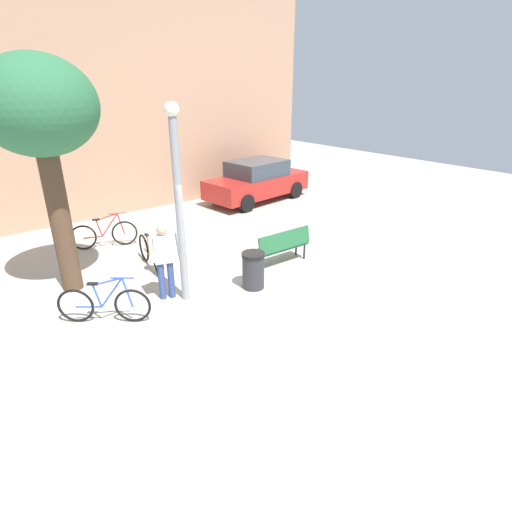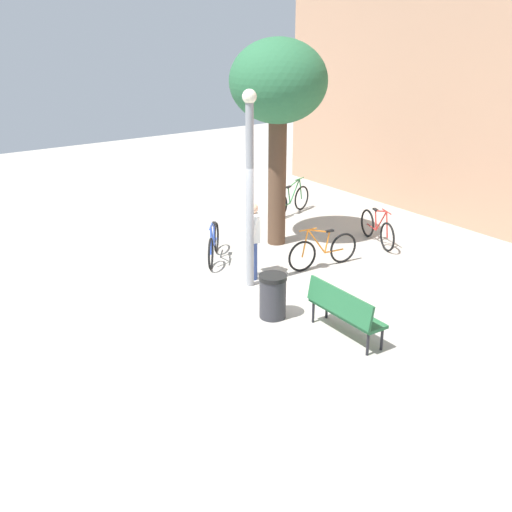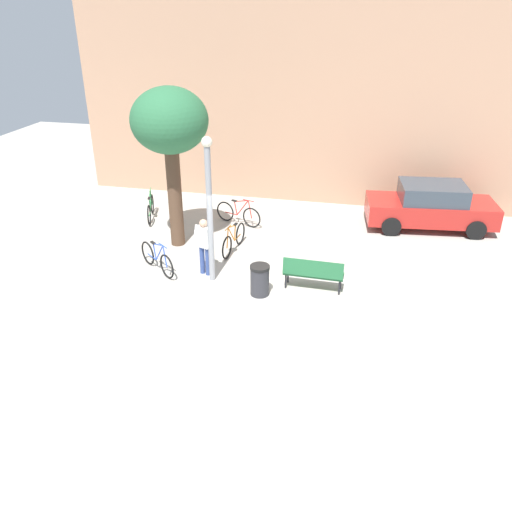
{
  "view_description": "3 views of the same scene",
  "coord_description": "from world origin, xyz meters",
  "px_view_note": "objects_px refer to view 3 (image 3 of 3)",
  "views": [
    {
      "loc": [
        -4.87,
        -6.71,
        4.37
      ],
      "look_at": [
        0.31,
        -0.25,
        0.81
      ],
      "focal_mm": 28.85,
      "sensor_mm": 36.0,
      "label": 1
    },
    {
      "loc": [
        8.67,
        -6.5,
        5.28
      ],
      "look_at": [
        -0.3,
        -0.1,
        1.02
      ],
      "focal_mm": 43.66,
      "sensor_mm": 36.0,
      "label": 2
    },
    {
      "loc": [
        2.8,
        -11.79,
        7.02
      ],
      "look_at": [
        0.13,
        0.16,
        0.96
      ],
      "focal_mm": 36.41,
      "sensor_mm": 36.0,
      "label": 3
    }
  ],
  "objects_px": {
    "bicycle_green": "(151,209)",
    "bicycle_blue": "(157,259)",
    "lamppost": "(209,204)",
    "parked_car_red": "(430,206)",
    "bicycle_red": "(238,214)",
    "trash_bin": "(260,280)",
    "plaza_tree": "(170,125)",
    "bicycle_orange": "(234,240)",
    "park_bench": "(313,272)",
    "person_by_lamppost": "(204,243)"
  },
  "relations": [
    {
      "from": "lamppost",
      "to": "trash_bin",
      "type": "relative_size",
      "value": 4.75
    },
    {
      "from": "trash_bin",
      "to": "park_bench",
      "type": "bearing_deg",
      "value": 21.59
    },
    {
      "from": "person_by_lamppost",
      "to": "bicycle_orange",
      "type": "height_order",
      "value": "person_by_lamppost"
    },
    {
      "from": "bicycle_orange",
      "to": "bicycle_red",
      "type": "bearing_deg",
      "value": 100.41
    },
    {
      "from": "bicycle_red",
      "to": "bicycle_orange",
      "type": "distance_m",
      "value": 2.16
    },
    {
      "from": "bicycle_blue",
      "to": "plaza_tree",
      "type": "bearing_deg",
      "value": 92.37
    },
    {
      "from": "park_bench",
      "to": "bicycle_red",
      "type": "xyz_separation_m",
      "value": [
        -3.07,
        4.0,
        -0.16
      ]
    },
    {
      "from": "lamppost",
      "to": "bicycle_red",
      "type": "bearing_deg",
      "value": 93.87
    },
    {
      "from": "park_bench",
      "to": "trash_bin",
      "type": "bearing_deg",
      "value": -158.41
    },
    {
      "from": "parked_car_red",
      "to": "park_bench",
      "type": "bearing_deg",
      "value": -123.02
    },
    {
      "from": "park_bench",
      "to": "bicycle_red",
      "type": "distance_m",
      "value": 5.04
    },
    {
      "from": "park_bench",
      "to": "trash_bin",
      "type": "height_order",
      "value": "park_bench"
    },
    {
      "from": "person_by_lamppost",
      "to": "bicycle_green",
      "type": "xyz_separation_m",
      "value": [
        -3.14,
        3.56,
        -0.58
      ]
    },
    {
      "from": "bicycle_blue",
      "to": "bicycle_orange",
      "type": "bearing_deg",
      "value": 44.25
    },
    {
      "from": "bicycle_blue",
      "to": "parked_car_red",
      "type": "distance_m",
      "value": 9.28
    },
    {
      "from": "park_bench",
      "to": "bicycle_blue",
      "type": "xyz_separation_m",
      "value": [
        -4.48,
        0.13,
        -0.16
      ]
    },
    {
      "from": "lamppost",
      "to": "park_bench",
      "type": "relative_size",
      "value": 2.49
    },
    {
      "from": "bicycle_orange",
      "to": "trash_bin",
      "type": "distance_m",
      "value": 2.76
    },
    {
      "from": "person_by_lamppost",
      "to": "bicycle_blue",
      "type": "bearing_deg",
      "value": -174.97
    },
    {
      "from": "park_bench",
      "to": "person_by_lamppost",
      "type": "bearing_deg",
      "value": 175.36
    },
    {
      "from": "bicycle_orange",
      "to": "park_bench",
      "type": "bearing_deg",
      "value": -35.05
    },
    {
      "from": "bicycle_orange",
      "to": "bicycle_blue",
      "type": "xyz_separation_m",
      "value": [
        -1.8,
        -1.75,
        0.0
      ]
    },
    {
      "from": "lamppost",
      "to": "bicycle_green",
      "type": "bearing_deg",
      "value": 131.91
    },
    {
      "from": "bicycle_blue",
      "to": "lamppost",
      "type": "bearing_deg",
      "value": -5.1
    },
    {
      "from": "park_bench",
      "to": "bicycle_green",
      "type": "distance_m",
      "value": 7.3
    },
    {
      "from": "park_bench",
      "to": "bicycle_orange",
      "type": "distance_m",
      "value": 3.28
    },
    {
      "from": "park_bench",
      "to": "plaza_tree",
      "type": "bearing_deg",
      "value": 156.22
    },
    {
      "from": "lamppost",
      "to": "person_by_lamppost",
      "type": "relative_size",
      "value": 2.4
    },
    {
      "from": "bicycle_red",
      "to": "parked_car_red",
      "type": "relative_size",
      "value": 0.39
    },
    {
      "from": "lamppost",
      "to": "bicycle_green",
      "type": "xyz_separation_m",
      "value": [
        -3.44,
        3.83,
        -1.87
      ]
    },
    {
      "from": "bicycle_green",
      "to": "person_by_lamppost",
      "type": "bearing_deg",
      "value": -48.51
    },
    {
      "from": "lamppost",
      "to": "parked_car_red",
      "type": "height_order",
      "value": "lamppost"
    },
    {
      "from": "plaza_tree",
      "to": "trash_bin",
      "type": "height_order",
      "value": "plaza_tree"
    },
    {
      "from": "lamppost",
      "to": "plaza_tree",
      "type": "relative_size",
      "value": 0.82
    },
    {
      "from": "bicycle_red",
      "to": "bicycle_blue",
      "type": "relative_size",
      "value": 1.19
    },
    {
      "from": "bicycle_blue",
      "to": "parked_car_red",
      "type": "height_order",
      "value": "parked_car_red"
    },
    {
      "from": "bicycle_green",
      "to": "bicycle_blue",
      "type": "xyz_separation_m",
      "value": [
        1.75,
        -3.68,
        0.0
      ]
    },
    {
      "from": "lamppost",
      "to": "parked_car_red",
      "type": "bearing_deg",
      "value": 40.04
    },
    {
      "from": "bicycle_red",
      "to": "trash_bin",
      "type": "distance_m",
      "value": 4.85
    },
    {
      "from": "bicycle_green",
      "to": "bicycle_orange",
      "type": "relative_size",
      "value": 0.97
    },
    {
      "from": "bicycle_green",
      "to": "trash_bin",
      "type": "distance_m",
      "value": 6.54
    },
    {
      "from": "park_bench",
      "to": "bicycle_red",
      "type": "height_order",
      "value": "bicycle_red"
    },
    {
      "from": "plaza_tree",
      "to": "bicycle_orange",
      "type": "height_order",
      "value": "plaza_tree"
    },
    {
      "from": "bicycle_green",
      "to": "bicycle_orange",
      "type": "distance_m",
      "value": 4.04
    },
    {
      "from": "plaza_tree",
      "to": "bicycle_orange",
      "type": "relative_size",
      "value": 2.7
    },
    {
      "from": "plaza_tree",
      "to": "bicycle_red",
      "type": "bearing_deg",
      "value": 53.28
    },
    {
      "from": "lamppost",
      "to": "parked_car_red",
      "type": "relative_size",
      "value": 0.92
    },
    {
      "from": "bicycle_red",
      "to": "bicycle_blue",
      "type": "distance_m",
      "value": 4.12
    },
    {
      "from": "lamppost",
      "to": "bicycle_blue",
      "type": "xyz_separation_m",
      "value": [
        -1.68,
        0.15,
        -1.87
      ]
    },
    {
      "from": "lamppost",
      "to": "parked_car_red",
      "type": "distance_m",
      "value": 8.14
    }
  ]
}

